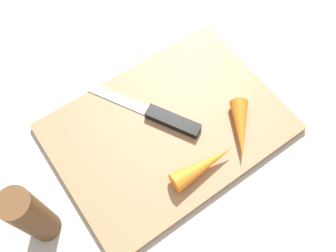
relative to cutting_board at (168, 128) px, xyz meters
name	(u,v)px	position (x,y,z in m)	size (l,w,h in m)	color
ground_plane	(168,129)	(0.00, 0.00, -0.01)	(1.40, 1.40, 0.00)	#ADA8A0
cutting_board	(168,128)	(0.00, 0.00, 0.00)	(0.36, 0.26, 0.01)	#99704C
knife	(164,117)	(0.00, 0.01, 0.01)	(0.11, 0.18, 0.01)	#B7B7BC
carrot_short	(241,128)	(0.08, -0.07, 0.02)	(0.03, 0.03, 0.09)	orange
carrot_long	(201,167)	(0.00, -0.09, 0.02)	(0.03, 0.03, 0.10)	orange
pepper_grinder	(32,216)	(-0.23, -0.03, 0.06)	(0.04, 0.04, 0.13)	brown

